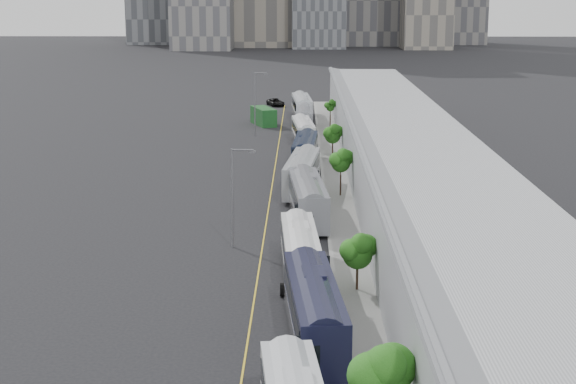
{
  "coord_description": "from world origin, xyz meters",
  "views": [
    {
      "loc": [
        1.77,
        -29.77,
        20.76
      ],
      "look_at": [
        0.51,
        48.41,
        3.0
      ],
      "focal_mm": 55.0,
      "sensor_mm": 36.0,
      "label": 1
    }
  ],
  "objects_px": {
    "street_lamp_near": "(235,191)",
    "suv": "(276,102)",
    "bus_3": "(308,203)",
    "bus_6": "(303,134)",
    "bus_2": "(300,256)",
    "bus_1": "(314,315)",
    "bus_7": "(304,120)",
    "street_lamp_far": "(256,100)",
    "shipping_container": "(263,116)",
    "bus_8": "(302,109)",
    "bus_5": "(305,153)",
    "bus_4": "(302,176)"
  },
  "relations": [
    {
      "from": "bus_8",
      "to": "shipping_container",
      "type": "relative_size",
      "value": 2.0
    },
    {
      "from": "street_lamp_far",
      "to": "shipping_container",
      "type": "bearing_deg",
      "value": 87.05
    },
    {
      "from": "bus_5",
      "to": "street_lamp_far",
      "type": "distance_m",
      "value": 24.35
    },
    {
      "from": "street_lamp_near",
      "to": "street_lamp_far",
      "type": "distance_m",
      "value": 58.16
    },
    {
      "from": "bus_5",
      "to": "bus_7",
      "type": "distance_m",
      "value": 28.96
    },
    {
      "from": "bus_2",
      "to": "street_lamp_near",
      "type": "bearing_deg",
      "value": 122.6
    },
    {
      "from": "suv",
      "to": "bus_8",
      "type": "bearing_deg",
      "value": -93.48
    },
    {
      "from": "shipping_container",
      "to": "bus_6",
      "type": "bearing_deg",
      "value": -90.47
    },
    {
      "from": "bus_2",
      "to": "bus_3",
      "type": "xyz_separation_m",
      "value": [
        0.64,
        16.49,
        0.15
      ]
    },
    {
      "from": "bus_8",
      "to": "street_lamp_near",
      "type": "relative_size",
      "value": 1.64
    },
    {
      "from": "bus_5",
      "to": "street_lamp_near",
      "type": "height_order",
      "value": "street_lamp_near"
    },
    {
      "from": "bus_5",
      "to": "street_lamp_near",
      "type": "relative_size",
      "value": 1.54
    },
    {
      "from": "bus_1",
      "to": "bus_4",
      "type": "xyz_separation_m",
      "value": [
        -0.74,
        41.43,
        -0.02
      ]
    },
    {
      "from": "street_lamp_near",
      "to": "suv",
      "type": "distance_m",
      "value": 93.64
    },
    {
      "from": "bus_1",
      "to": "bus_7",
      "type": "distance_m",
      "value": 84.41
    },
    {
      "from": "bus_7",
      "to": "bus_8",
      "type": "xyz_separation_m",
      "value": [
        -0.35,
        12.59,
        0.15
      ]
    },
    {
      "from": "bus_6",
      "to": "bus_7",
      "type": "distance_m",
      "value": 13.02
    },
    {
      "from": "bus_3",
      "to": "bus_7",
      "type": "bearing_deg",
      "value": 85.84
    },
    {
      "from": "bus_6",
      "to": "shipping_container",
      "type": "bearing_deg",
      "value": 104.61
    },
    {
      "from": "bus_3",
      "to": "bus_6",
      "type": "relative_size",
      "value": 1.14
    },
    {
      "from": "bus_3",
      "to": "bus_5",
      "type": "distance_m",
      "value": 26.26
    },
    {
      "from": "bus_4",
      "to": "shipping_container",
      "type": "bearing_deg",
      "value": 103.09
    },
    {
      "from": "bus_3",
      "to": "bus_8",
      "type": "height_order",
      "value": "bus_3"
    },
    {
      "from": "bus_7",
      "to": "bus_3",
      "type": "bearing_deg",
      "value": -90.2
    },
    {
      "from": "bus_8",
      "to": "bus_7",
      "type": "bearing_deg",
      "value": -92.18
    },
    {
      "from": "bus_6",
      "to": "street_lamp_far",
      "type": "relative_size",
      "value": 1.3
    },
    {
      "from": "bus_4",
      "to": "bus_2",
      "type": "bearing_deg",
      "value": -84.46
    },
    {
      "from": "bus_8",
      "to": "shipping_container",
      "type": "xyz_separation_m",
      "value": [
        -6.15,
        -7.38,
        -0.29
      ]
    },
    {
      "from": "suv",
      "to": "street_lamp_near",
      "type": "bearing_deg",
      "value": -110.16
    },
    {
      "from": "bus_1",
      "to": "bus_4",
      "type": "height_order",
      "value": "bus_1"
    },
    {
      "from": "street_lamp_far",
      "to": "shipping_container",
      "type": "xyz_separation_m",
      "value": [
        0.58,
        11.21,
        -4.01
      ]
    },
    {
      "from": "bus_4",
      "to": "street_lamp_far",
      "type": "distance_m",
      "value": 37.77
    },
    {
      "from": "bus_2",
      "to": "bus_5",
      "type": "relative_size",
      "value": 0.98
    },
    {
      "from": "bus_2",
      "to": "suv",
      "type": "relative_size",
      "value": 2.54
    },
    {
      "from": "bus_4",
      "to": "street_lamp_far",
      "type": "height_order",
      "value": "street_lamp_far"
    },
    {
      "from": "bus_1",
      "to": "bus_5",
      "type": "relative_size",
      "value": 1.08
    },
    {
      "from": "bus_3",
      "to": "shipping_container",
      "type": "height_order",
      "value": "bus_3"
    },
    {
      "from": "bus_7",
      "to": "bus_2",
      "type": "bearing_deg",
      "value": -90.77
    },
    {
      "from": "bus_6",
      "to": "bus_7",
      "type": "bearing_deg",
      "value": 84.77
    },
    {
      "from": "bus_4",
      "to": "suv",
      "type": "relative_size",
      "value": 2.76
    },
    {
      "from": "bus_1",
      "to": "bus_2",
      "type": "xyz_separation_m",
      "value": [
        -0.86,
        12.7,
        -0.15
      ]
    },
    {
      "from": "bus_7",
      "to": "bus_8",
      "type": "height_order",
      "value": "bus_8"
    },
    {
      "from": "bus_2",
      "to": "shipping_container",
      "type": "xyz_separation_m",
      "value": [
        -6.08,
        76.92,
        -0.16
      ]
    },
    {
      "from": "bus_3",
      "to": "bus_8",
      "type": "distance_m",
      "value": 67.81
    },
    {
      "from": "bus_2",
      "to": "suv",
      "type": "height_order",
      "value": "bus_2"
    },
    {
      "from": "street_lamp_near",
      "to": "shipping_container",
      "type": "bearing_deg",
      "value": 90.53
    },
    {
      "from": "bus_7",
      "to": "street_lamp_near",
      "type": "bearing_deg",
      "value": -95.65
    },
    {
      "from": "suv",
      "to": "bus_6",
      "type": "bearing_deg",
      "value": -102.91
    },
    {
      "from": "street_lamp_near",
      "to": "suv",
      "type": "relative_size",
      "value": 1.68
    },
    {
      "from": "bus_2",
      "to": "bus_4",
      "type": "height_order",
      "value": "bus_4"
    }
  ]
}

